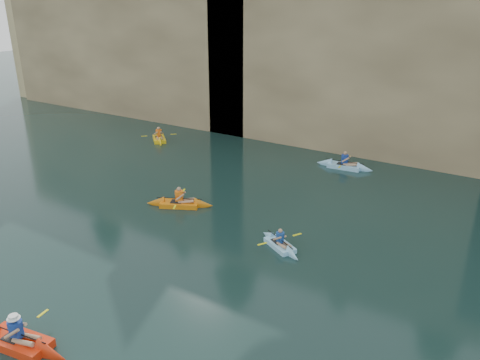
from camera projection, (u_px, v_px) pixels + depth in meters
The scene contains 11 objects.
ground at pixel (60, 336), 14.06m from camera, with size 160.00×160.00×0.00m, color black.
cliff at pixel (381, 49), 35.48m from camera, with size 70.00×16.00×12.00m, color tan.
cliff_slab_west at pixel (122, 52), 39.98m from camera, with size 26.00×2.40×10.56m, color tan.
cliff_slab_center at pixel (377, 65), 28.77m from camera, with size 24.00×2.40×11.40m, color tan.
sea_cave_west at pixel (137, 94), 39.65m from camera, with size 4.50×1.00×4.00m, color black.
sea_cave_center at pixel (283, 120), 32.75m from camera, with size 3.50×1.00×3.20m, color black.
main_kayaker at pixel (18, 341), 13.62m from camera, with size 3.65×2.39×1.33m.
kayaker_orange at pixel (180, 203), 22.88m from camera, with size 3.29×2.24×1.26m.
kayaker_ltblue_near at pixel (280, 244), 19.09m from camera, with size 2.62×1.86×1.04m.
kayaker_yellow at pixel (159, 139), 33.55m from camera, with size 2.80×2.68×1.28m.
kayaker_ltblue_mid at pixel (344, 166), 28.07m from camera, with size 3.49×2.55×1.31m.
Camera 1 is at (10.72, -6.71, 9.46)m, focal length 35.00 mm.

